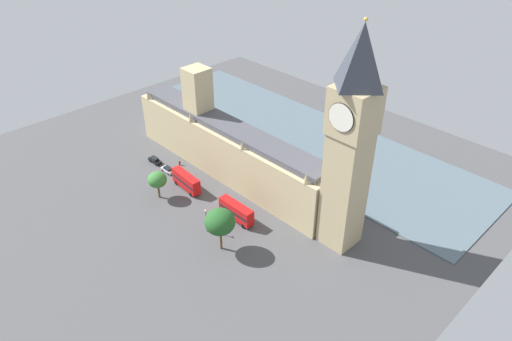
# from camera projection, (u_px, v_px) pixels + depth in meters

# --- Properties ---
(ground_plane) EXTENTS (141.60, 141.60, 0.00)m
(ground_plane) POSITION_uv_depth(u_px,v_px,m) (225.00, 175.00, 137.22)
(ground_plane) COLOR #4C4C4F
(river_thames) EXTENTS (39.11, 127.44, 0.25)m
(river_thames) POSITION_uv_depth(u_px,v_px,m) (299.00, 137.00, 156.26)
(river_thames) COLOR slate
(river_thames) RESTS_ON ground
(parliament_building) EXTENTS (10.58, 71.60, 28.60)m
(parliament_building) POSITION_uv_depth(u_px,v_px,m) (226.00, 146.00, 134.45)
(parliament_building) COLOR tan
(parliament_building) RESTS_ON ground
(clock_tower) EXTENTS (8.80, 8.80, 52.97)m
(clock_tower) POSITION_uv_depth(u_px,v_px,m) (350.00, 141.00, 98.89)
(clock_tower) COLOR tan
(clock_tower) RESTS_ON ground
(car_black_near_tower) EXTENTS (1.96, 4.83, 1.74)m
(car_black_near_tower) POSITION_uv_depth(u_px,v_px,m) (155.00, 160.00, 142.50)
(car_black_near_tower) COLOR black
(car_black_near_tower) RESTS_ON ground
(car_silver_opposite_hall) EXTENTS (1.88, 4.57, 1.74)m
(car_silver_opposite_hall) POSITION_uv_depth(u_px,v_px,m) (168.00, 170.00, 138.14)
(car_silver_opposite_hall) COLOR #B7B7BC
(car_silver_opposite_hall) RESTS_ON ground
(double_decker_bus_under_trees) EXTENTS (3.18, 10.63, 4.75)m
(double_decker_bus_under_trees) POSITION_uv_depth(u_px,v_px,m) (186.00, 181.00, 130.23)
(double_decker_bus_under_trees) COLOR red
(double_decker_bus_under_trees) RESTS_ON ground
(double_decker_bus_midblock) EXTENTS (2.70, 10.51, 4.75)m
(double_decker_bus_midblock) POSITION_uv_depth(u_px,v_px,m) (236.00, 211.00, 118.96)
(double_decker_bus_midblock) COLOR red
(double_decker_bus_midblock) RESTS_ON ground
(pedestrian_trailing) EXTENTS (0.67, 0.59, 1.64)m
(pedestrian_trailing) POSITION_uv_depth(u_px,v_px,m) (180.00, 163.00, 141.51)
(pedestrian_trailing) COLOR maroon
(pedestrian_trailing) RESTS_ON ground
(plane_tree_kerbside) EXTENTS (7.09, 7.09, 11.04)m
(plane_tree_kerbside) POSITION_uv_depth(u_px,v_px,m) (220.00, 222.00, 106.94)
(plane_tree_kerbside) COLOR brown
(plane_tree_kerbside) RESTS_ON ground
(plane_tree_corner) EXTENTS (5.07, 5.07, 7.88)m
(plane_tree_corner) POSITION_uv_depth(u_px,v_px,m) (157.00, 180.00, 125.21)
(plane_tree_corner) COLOR brown
(plane_tree_corner) RESTS_ON ground
(street_lamp_far_end) EXTENTS (0.56, 0.56, 6.71)m
(street_lamp_far_end) POSITION_uv_depth(u_px,v_px,m) (206.00, 216.00, 113.90)
(street_lamp_far_end) COLOR black
(street_lamp_far_end) RESTS_ON ground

